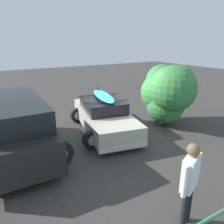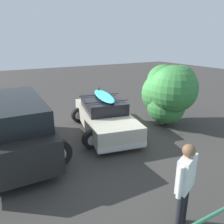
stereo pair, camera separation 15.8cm
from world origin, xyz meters
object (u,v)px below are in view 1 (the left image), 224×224
Objects in this scene: bush_near_left at (168,92)px; suv_car at (14,127)px; sedan_car at (104,116)px; person_bystander at (190,179)px.

suv_car is at bearing -3.50° from bush_near_left.
sedan_car is 2.57× the size of person_bystander.
bush_near_left is at bearing -130.39° from person_bystander.
suv_car reaches higher than sedan_car.
bush_near_left reaches higher than person_bystander.
suv_car is at bearing 5.38° from sedan_car.
person_bystander is 5.60m from bush_near_left.
bush_near_left reaches higher than sedan_car.
bush_near_left is (-2.68, 0.67, 0.79)m from sedan_car.
suv_car is 5.18m from person_bystander.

